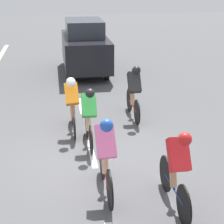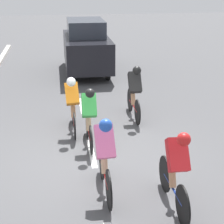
{
  "view_description": "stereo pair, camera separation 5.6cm",
  "coord_description": "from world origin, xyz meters",
  "px_view_note": "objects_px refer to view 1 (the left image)",
  "views": [
    {
      "loc": [
        0.7,
        7.31,
        3.76
      ],
      "look_at": [
        -0.46,
        -0.15,
        0.95
      ],
      "focal_mm": 60.0,
      "sensor_mm": 36.0,
      "label": 1
    },
    {
      "loc": [
        0.65,
        7.32,
        3.76
      ],
      "look_at": [
        -0.46,
        -0.15,
        0.95
      ],
      "focal_mm": 60.0,
      "sensor_mm": 36.0,
      "label": 2
    }
  ],
  "objects_px": {
    "cyclist_orange": "(72,103)",
    "cyclist_pink": "(106,154)",
    "cyclist_black": "(134,91)",
    "support_car": "(85,47)",
    "cyclist_green": "(89,115)",
    "cyclist_red": "(177,167)"
  },
  "relations": [
    {
      "from": "cyclist_red",
      "to": "cyclist_green",
      "type": "bearing_deg",
      "value": -65.86
    },
    {
      "from": "cyclist_green",
      "to": "support_car",
      "type": "relative_size",
      "value": 0.41
    },
    {
      "from": "cyclist_red",
      "to": "cyclist_pink",
      "type": "xyz_separation_m",
      "value": [
        1.09,
        -0.61,
        0.02
      ]
    },
    {
      "from": "cyclist_red",
      "to": "cyclist_green",
      "type": "xyz_separation_m",
      "value": [
        1.19,
        -2.65,
        -0.03
      ]
    },
    {
      "from": "cyclist_orange",
      "to": "cyclist_green",
      "type": "bearing_deg",
      "value": 110.38
    },
    {
      "from": "cyclist_green",
      "to": "cyclist_pink",
      "type": "bearing_deg",
      "value": 92.64
    },
    {
      "from": "cyclist_black",
      "to": "cyclist_pink",
      "type": "xyz_separation_m",
      "value": [
        1.27,
        3.61,
        0.01
      ]
    },
    {
      "from": "cyclist_pink",
      "to": "cyclist_green",
      "type": "relative_size",
      "value": 1.06
    },
    {
      "from": "cyclist_black",
      "to": "cyclist_pink",
      "type": "bearing_deg",
      "value": 70.64
    },
    {
      "from": "cyclist_red",
      "to": "cyclist_pink",
      "type": "bearing_deg",
      "value": -29.0
    },
    {
      "from": "cyclist_red",
      "to": "support_car",
      "type": "distance_m",
      "value": 9.57
    },
    {
      "from": "cyclist_pink",
      "to": "support_car",
      "type": "relative_size",
      "value": 0.43
    },
    {
      "from": "cyclist_black",
      "to": "cyclist_pink",
      "type": "distance_m",
      "value": 3.83
    },
    {
      "from": "cyclist_black",
      "to": "support_car",
      "type": "distance_m",
      "value": 5.4
    },
    {
      "from": "cyclist_pink",
      "to": "cyclist_green",
      "type": "distance_m",
      "value": 2.05
    },
    {
      "from": "cyclist_green",
      "to": "cyclist_orange",
      "type": "bearing_deg",
      "value": -69.62
    },
    {
      "from": "cyclist_red",
      "to": "support_car",
      "type": "height_order",
      "value": "support_car"
    },
    {
      "from": "cyclist_orange",
      "to": "cyclist_pink",
      "type": "xyz_separation_m",
      "value": [
        -0.42,
        2.93,
        0.03
      ]
    },
    {
      "from": "cyclist_red",
      "to": "cyclist_orange",
      "type": "bearing_deg",
      "value": -66.78
    },
    {
      "from": "cyclist_black",
      "to": "cyclist_green",
      "type": "distance_m",
      "value": 2.08
    },
    {
      "from": "support_car",
      "to": "cyclist_pink",
      "type": "bearing_deg",
      "value": 87.3
    },
    {
      "from": "cyclist_orange",
      "to": "support_car",
      "type": "xyz_separation_m",
      "value": [
        -0.84,
        -6.01,
        0.26
      ]
    }
  ]
}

